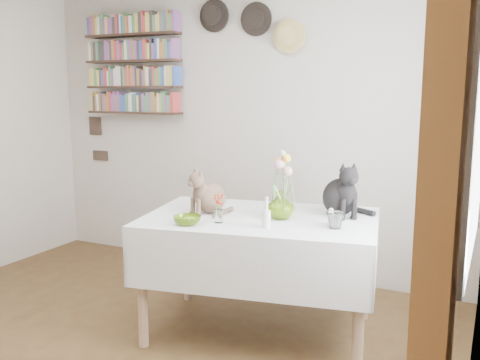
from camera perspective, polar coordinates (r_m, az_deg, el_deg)
The scene contains 16 objects.
room at distance 2.91m, azimuth -19.46°, elevation 1.77°, with size 4.08×4.58×2.58m.
window at distance 2.83m, azimuth 23.99°, elevation 4.25°, with size 0.12×1.52×1.32m.
curtain at distance 1.96m, azimuth 20.51°, elevation -4.88°, with size 0.12×0.38×2.10m, color brown.
dining_table at distance 3.55m, azimuth 2.17°, elevation -6.99°, with size 1.65×1.22×0.80m.
tabby_cat at distance 3.59m, azimuth -3.14°, elevation -1.01°, with size 0.21×0.27×0.31m, color brown, non-canonical shape.
black_cat at distance 3.58m, azimuth 10.65°, elevation -0.73°, with size 0.25×0.31×0.37m, color black, non-canonical shape.
flower_vase at distance 3.43m, azimuth 4.34°, elevation -2.66°, with size 0.17×0.17×0.18m, color #A6CC36.
green_bowl at distance 3.30m, azimuth -5.65°, elevation -4.29°, with size 0.17×0.17×0.05m, color #A6CC36.
drinking_glass at distance 3.23m, azimuth 10.11°, elevation -4.27°, with size 0.11×0.11×0.10m, color white.
candlestick at distance 3.20m, azimuth 2.82°, elevation -4.03°, with size 0.05×0.05×0.19m.
berry_jar at distance 3.32m, azimuth -2.29°, elevation -3.00°, with size 0.05×0.05×0.21m.
porcelain_figurine at distance 3.32m, azimuth 9.67°, elevation -3.99°, with size 0.06×0.06×0.11m.
flower_bouquet at distance 3.40m, azimuth 4.50°, elevation 1.54°, with size 0.17×0.12×0.39m.
bookshelf_unit at distance 5.25m, azimuth -11.35°, elevation 11.91°, with size 1.00×0.16×0.91m.
wall_hats at distance 4.67m, azimuth 1.21°, elevation 16.38°, with size 0.98×0.09×0.48m.
wall_art_plaques at distance 5.65m, azimuth -14.97°, elevation 4.31°, with size 0.21×0.02×0.44m.
Camera 1 is at (2.06, -2.02, 1.62)m, focal length 40.00 mm.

